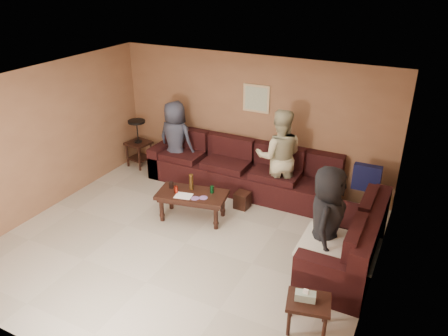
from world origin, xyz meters
The scene contains 10 objects.
room centered at (0.00, 0.00, 1.66)m, with size 5.60×5.50×2.50m.
sectional_sofa centered at (0.81, 1.52, 0.33)m, with size 4.65×2.90×0.97m.
coffee_table centered at (-0.28, 0.70, 0.41)m, with size 1.26×0.80×0.77m.
end_table_left centered at (-2.37, 2.04, 0.53)m, with size 0.51×0.51×1.02m.
side_table_right centered at (2.20, -0.84, 0.37)m, with size 0.59×0.52×0.57m.
waste_bin centered at (0.33, 1.41, 0.15)m, with size 0.25×0.25×0.30m, color black.
wall_art centered at (0.10, 2.48, 1.70)m, with size 0.52×0.04×0.52m.
person_left centered at (-1.39, 1.98, 0.79)m, with size 0.77×0.50×1.58m, color #333747.
person_middle centered at (0.79, 1.94, 0.87)m, with size 0.85×0.66×1.75m, color #BFB88E.
person_right centered at (2.07, 0.31, 0.81)m, with size 0.79×0.52×1.62m, color black.
Camera 1 is at (3.09, -4.79, 4.00)m, focal length 35.00 mm.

